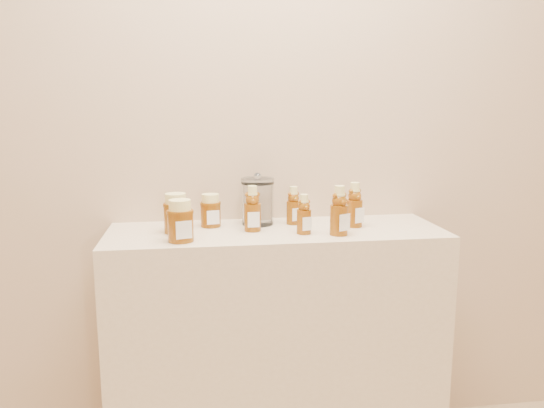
{
  "coord_description": "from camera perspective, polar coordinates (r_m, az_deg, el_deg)",
  "views": [
    {
      "loc": [
        -0.28,
        -0.28,
        1.34
      ],
      "look_at": [
        -0.02,
        1.52,
        1.0
      ],
      "focal_mm": 35.0,
      "sensor_mm": 36.0,
      "label": 1
    }
  ],
  "objects": [
    {
      "name": "bear_bottle_front_left",
      "position": [
        1.83,
        3.46,
        -0.81
      ],
      "size": [
        0.07,
        0.07,
        0.16
      ],
      "primitive_type": null,
      "rotation": [
        0.0,
        0.0,
        0.26
      ],
      "color": "#653107",
      "rests_on": "display_table"
    },
    {
      "name": "bear_bottle_front_right",
      "position": [
        1.82,
        7.24,
        -0.35
      ],
      "size": [
        0.09,
        0.09,
        0.19
      ],
      "primitive_type": null,
      "rotation": [
        0.0,
        0.0,
        0.4
      ],
      "color": "#653107",
      "rests_on": "display_table"
    },
    {
      "name": "honey_jar_left",
      "position": [
        1.88,
        -10.29,
        -0.97
      ],
      "size": [
        0.1,
        0.1,
        0.14
      ],
      "primitive_type": null,
      "rotation": [
        0.0,
        0.0,
        0.19
      ],
      "color": "#653107",
      "rests_on": "display_table"
    },
    {
      "name": "wall_back",
      "position": [
        2.05,
        -0.38,
        10.88
      ],
      "size": [
        3.5,
        0.02,
        2.7
      ],
      "primitive_type": "cube",
      "color": "tan",
      "rests_on": "ground"
    },
    {
      "name": "bear_bottle_back_right",
      "position": [
        1.96,
        8.87,
        0.23
      ],
      "size": [
        0.08,
        0.08,
        0.19
      ],
      "primitive_type": null,
      "rotation": [
        0.0,
        0.0,
        0.42
      ],
      "color": "#653107",
      "rests_on": "display_table"
    },
    {
      "name": "bear_bottle_back_mid",
      "position": [
        1.98,
        2.31,
        0.12
      ],
      "size": [
        0.07,
        0.07,
        0.16
      ],
      "primitive_type": null,
      "rotation": [
        0.0,
        0.0,
        0.32
      ],
      "color": "#653107",
      "rests_on": "display_table"
    },
    {
      "name": "bear_bottle_back_left",
      "position": [
        1.87,
        -2.11,
        -0.17
      ],
      "size": [
        0.06,
        0.06,
        0.18
      ],
      "primitive_type": null,
      "rotation": [
        0.0,
        0.0,
        0.02
      ],
      "color": "#653107",
      "rests_on": "display_table"
    },
    {
      "name": "glass_canister",
      "position": [
        1.97,
        -1.55,
        0.49
      ],
      "size": [
        0.13,
        0.13,
        0.19
      ],
      "primitive_type": null,
      "rotation": [
        0.0,
        0.0,
        0.08
      ],
      "color": "white",
      "rests_on": "display_table"
    },
    {
      "name": "honey_jar_back",
      "position": [
        1.95,
        -6.62,
        -0.68
      ],
      "size": [
        0.09,
        0.09,
        0.12
      ],
      "primitive_type": null,
      "rotation": [
        0.0,
        0.0,
        0.21
      ],
      "color": "#653107",
      "rests_on": "display_table"
    },
    {
      "name": "display_table",
      "position": [
        2.05,
        0.44,
        -15.1
      ],
      "size": [
        1.2,
        0.4,
        0.9
      ],
      "primitive_type": "cube",
      "color": "beige",
      "rests_on": "ground"
    },
    {
      "name": "honey_jar_front",
      "position": [
        1.75,
        -9.83,
        -1.78
      ],
      "size": [
        0.11,
        0.11,
        0.14
      ],
      "primitive_type": null,
      "rotation": [
        0.0,
        0.0,
        0.28
      ],
      "color": "#653107",
      "rests_on": "display_table"
    }
  ]
}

